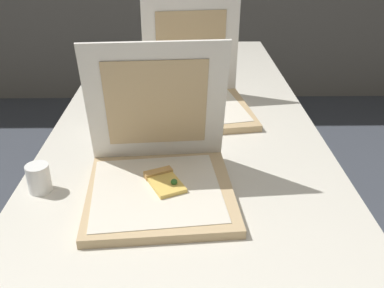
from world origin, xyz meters
TOP-DOWN VIEW (x-y plane):
  - table at (0.00, 0.66)m, footprint 0.86×2.38m
  - pizza_box_front at (-0.06, 0.34)m, footprint 0.38×0.38m
  - pizza_box_middle at (0.04, 0.86)m, footprint 0.40×0.40m
  - cup_white_mid at (-0.25, 0.68)m, footprint 0.06×0.06m
  - cup_white_near_left at (-0.36, 0.35)m, footprint 0.06×0.06m

SIDE VIEW (x-z plane):
  - table at x=0.00m, z-range 0.33..1.07m
  - cup_white_mid at x=-0.25m, z-range 0.75..0.82m
  - cup_white_near_left at x=-0.36m, z-range 0.75..0.82m
  - pizza_box_front at x=-0.06m, z-range 0.62..0.98m
  - pizza_box_middle at x=0.04m, z-range 0.61..0.99m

